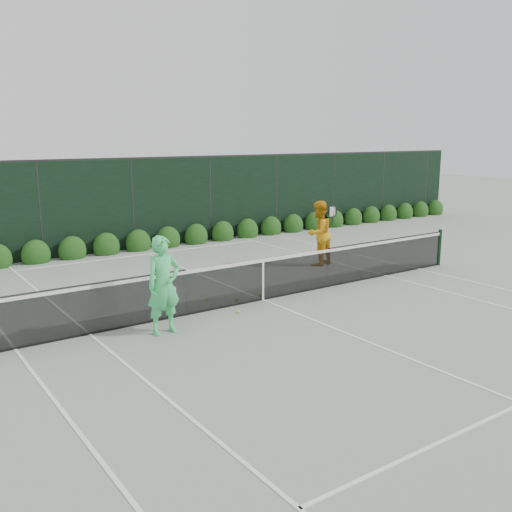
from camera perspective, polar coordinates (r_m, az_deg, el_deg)
ground at (r=13.35m, az=0.69°, el=-4.43°), size 80.00×80.00×0.00m
tennis_net at (r=13.20m, az=0.61°, el=-2.23°), size 12.90×0.10×1.07m
player_woman at (r=11.07m, az=-9.22°, el=-2.91°), size 0.73×0.50×1.92m
player_man at (r=16.83m, az=6.27°, el=2.28°), size 1.07×0.92×1.91m
court_lines at (r=13.35m, az=0.69°, el=-4.40°), size 11.03×23.83×0.01m
windscreen_fence at (r=10.96m, az=8.98°, el=-0.07°), size 32.00×21.07×3.06m
hedge_row at (r=19.41m, az=-11.68°, el=1.24°), size 31.66×0.65×0.94m
tennis_balls at (r=13.15m, az=-2.07°, el=-4.54°), size 1.25×1.30×0.07m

